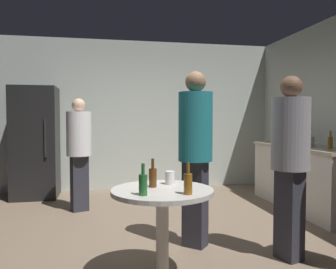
{
  "coord_description": "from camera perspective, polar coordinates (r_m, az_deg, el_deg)",
  "views": [
    {
      "loc": [
        -0.54,
        -3.61,
        1.28
      ],
      "look_at": [
        0.19,
        0.2,
        1.1
      ],
      "focal_mm": 36.24,
      "sensor_mm": 36.0,
      "label": 1
    }
  ],
  "objects": [
    {
      "name": "person_in_teal_shirt",
      "position": [
        3.39,
        4.63,
        -1.66
      ],
      "size": [
        0.48,
        0.48,
        1.75
      ],
      "rotation": [
        0.0,
        0.0,
        -2.29
      ],
      "color": "#2D2D38",
      "rests_on": "ground_plane"
    },
    {
      "name": "person_in_white_shirt",
      "position": [
        4.86,
        -14.73,
        -1.83
      ],
      "size": [
        0.44,
        0.44,
        1.57
      ],
      "rotation": [
        0.0,
        0.0,
        -1.22
      ],
      "color": "#2D2D38",
      "rests_on": "ground_plane"
    },
    {
      "name": "plastic_cup_white",
      "position": [
        2.85,
        0.32,
        -7.28
      ],
      "size": [
        0.08,
        0.08,
        0.11
      ],
      "primitive_type": "cylinder",
      "color": "white",
      "rests_on": "foreground_table"
    },
    {
      "name": "beer_bottle_green",
      "position": [
        2.45,
        -4.21,
        -8.26
      ],
      "size": [
        0.06,
        0.06,
        0.23
      ],
      "color": "#26662D",
      "rests_on": "foreground_table"
    },
    {
      "name": "beer_bottle_on_counter",
      "position": [
        4.82,
        25.63,
        -1.17
      ],
      "size": [
        0.06,
        0.06,
        0.23
      ],
      "color": "#8C5919",
      "rests_on": "kitchen_counter"
    },
    {
      "name": "person_in_gray_shirt",
      "position": [
        3.26,
        19.88,
        -2.91
      ],
      "size": [
        0.43,
        0.43,
        1.67
      ],
      "rotation": [
        0.0,
        0.0,
        -2.84
      ],
      "color": "#2D2D38",
      "rests_on": "ground_plane"
    },
    {
      "name": "wall_back",
      "position": [
        6.26,
        -6.0,
        3.24
      ],
      "size": [
        5.32,
        0.06,
        2.7
      ],
      "primitive_type": "cube",
      "color": "beige",
      "rests_on": "ground_plane"
    },
    {
      "name": "kitchen_counter",
      "position": [
        5.23,
        22.02,
        -6.68
      ],
      "size": [
        0.64,
        1.98,
        0.9
      ],
      "color": "beige",
      "rests_on": "ground_plane"
    },
    {
      "name": "foreground_table",
      "position": [
        2.7,
        -0.97,
        -11.34
      ],
      "size": [
        0.8,
        0.8,
        0.73
      ],
      "color": "beige",
      "rests_on": "ground_plane"
    },
    {
      "name": "ground_plane",
      "position": [
        3.88,
        -2.36,
        -17.42
      ],
      "size": [
        5.2,
        5.2,
        0.1
      ],
      "primitive_type": "cube",
      "color": "#7A6651"
    },
    {
      "name": "kettle",
      "position": [
        5.04,
        22.48,
        -1.09
      ],
      "size": [
        0.24,
        0.17,
        0.18
      ],
      "color": "#B2B2B7",
      "rests_on": "kitchen_counter"
    },
    {
      "name": "wine_bottle_on_counter",
      "position": [
        5.45,
        20.06,
        -0.3
      ],
      "size": [
        0.08,
        0.08,
        0.31
      ],
      "color": "#3F141E",
      "rests_on": "kitchen_counter"
    },
    {
      "name": "beer_bottle_brown",
      "position": [
        2.73,
        -2.57,
        -7.12
      ],
      "size": [
        0.06,
        0.06,
        0.23
      ],
      "color": "#593314",
      "rests_on": "foreground_table"
    },
    {
      "name": "beer_bottle_amber",
      "position": [
        2.48,
        3.39,
        -8.13
      ],
      "size": [
        0.06,
        0.06,
        0.23
      ],
      "color": "#8C5919",
      "rests_on": "foreground_table"
    },
    {
      "name": "refrigerator",
      "position": [
        5.92,
        -21.4,
        -1.25
      ],
      "size": [
        0.7,
        0.68,
        1.8
      ],
      "color": "black",
      "rests_on": "ground_plane"
    }
  ]
}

